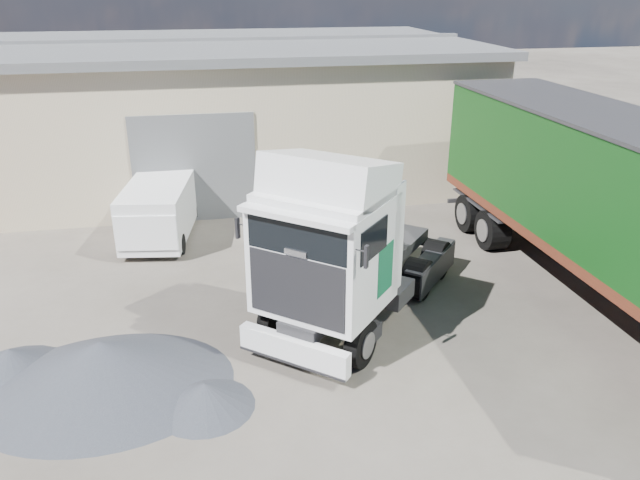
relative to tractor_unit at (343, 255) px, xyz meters
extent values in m
plane|color=#272520|center=(-1.17, -2.16, -1.85)|extent=(120.00, 120.00, 0.00)
cube|color=#B6A78C|center=(-7.17, 13.84, 0.65)|extent=(30.00, 12.00, 5.00)
cube|color=#515355|center=(-7.17, 13.84, 3.30)|extent=(30.60, 12.60, 0.30)
cube|color=#515355|center=(-3.17, 7.82, -0.05)|extent=(4.00, 0.08, 3.60)
cube|color=#515355|center=(-7.17, 13.84, 3.50)|extent=(30.60, 0.40, 0.15)
cube|color=maroon|center=(10.33, 3.84, -0.60)|extent=(0.35, 26.00, 2.50)
cylinder|color=black|center=(-0.78, -0.91, -1.33)|extent=(2.53, 2.38, 1.05)
cylinder|color=black|center=(1.48, 1.72, -1.33)|extent=(2.56, 2.41, 1.05)
cylinder|color=black|center=(2.38, 2.77, -1.33)|extent=(2.56, 2.41, 1.05)
cube|color=#2D2D30|center=(0.77, 0.89, -0.97)|extent=(4.92, 5.53, 0.30)
cube|color=white|center=(-1.39, -1.62, -1.31)|extent=(2.07, 1.83, 0.54)
cube|color=white|center=(-0.55, -0.64, 0.39)|extent=(3.35, 3.33, 2.42)
cube|color=black|center=(-1.29, -1.51, 0.02)|extent=(1.69, 1.46, 1.38)
cube|color=black|center=(-1.28, -1.49, 1.11)|extent=(1.72, 1.49, 0.74)
cube|color=white|center=(-0.42, -0.49, 1.95)|extent=(3.11, 3.05, 1.21)
cube|color=#0C5634|center=(-1.24, 0.47, 0.12)|extent=(0.49, 0.57, 1.09)
cube|color=#0C5634|center=(0.65, -1.15, 0.12)|extent=(0.49, 0.57, 1.09)
cylinder|color=#2D2D30|center=(1.60, 1.87, -0.76)|extent=(1.53, 1.53, 0.12)
cylinder|color=black|center=(6.63, 4.41, -1.25)|extent=(2.93, 1.26, 1.21)
cube|color=#2D2D30|center=(6.71, -0.20, -0.83)|extent=(1.15, 13.70, 0.40)
cube|color=#5C2515|center=(6.71, -0.20, -0.45)|extent=(3.09, 13.73, 0.27)
cube|color=black|center=(6.71, -0.20, 1.17)|extent=(3.09, 13.73, 2.96)
cube|color=#2D2D30|center=(6.71, -0.20, 2.67)|extent=(3.16, 13.80, 0.09)
cylinder|color=black|center=(-4.53, 5.18, -1.54)|extent=(1.89, 0.90, 0.62)
cylinder|color=black|center=(-4.05, 8.16, -1.54)|extent=(1.89, 0.90, 0.62)
cube|color=white|center=(-4.29, 6.67, -0.86)|extent=(2.45, 4.57, 1.60)
cube|color=white|center=(-4.57, 4.90, -0.91)|extent=(1.86, 1.11, 1.04)
cube|color=black|center=(-4.54, 5.09, -0.39)|extent=(1.64, 0.33, 0.57)
cone|color=black|center=(-5.15, -1.38, -1.33)|extent=(5.21, 5.21, 1.06)
cone|color=black|center=(-3.22, -2.39, -1.59)|extent=(1.95, 1.95, 0.53)
cone|color=black|center=(-7.08, -0.59, -1.54)|extent=(2.39, 2.39, 0.63)
camera|label=1|loc=(-2.98, -12.39, 5.69)|focal=35.00mm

